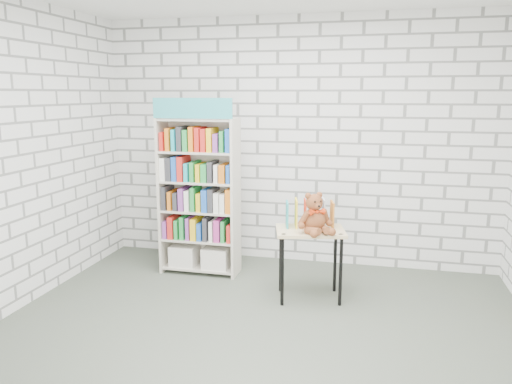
# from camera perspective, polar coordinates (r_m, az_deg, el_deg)

# --- Properties ---
(ground) EXTENTS (4.50, 4.50, 0.00)m
(ground) POSITION_cam_1_polar(r_m,az_deg,el_deg) (4.22, 0.03, -16.31)
(ground) COLOR #464E41
(ground) RESTS_ON ground
(room_shell) EXTENTS (4.52, 4.02, 2.81)m
(room_shell) POSITION_cam_1_polar(r_m,az_deg,el_deg) (3.74, 0.03, 8.70)
(room_shell) COLOR silver
(room_shell) RESTS_ON ground
(bookshelf) EXTENTS (0.85, 0.33, 1.90)m
(bookshelf) POSITION_cam_1_polar(r_m,az_deg,el_deg) (5.42, -6.48, -0.34)
(bookshelf) COLOR beige
(bookshelf) RESTS_ON ground
(display_table) EXTENTS (0.72, 0.57, 0.69)m
(display_table) POSITION_cam_1_polar(r_m,az_deg,el_deg) (4.77, 6.21, -5.38)
(display_table) COLOR #CDB77B
(display_table) RESTS_ON ground
(table_books) EXTENTS (0.48, 0.29, 0.27)m
(table_books) POSITION_cam_1_polar(r_m,az_deg,el_deg) (4.81, 6.15, -2.42)
(table_books) COLOR teal
(table_books) RESTS_ON display_table
(teddy_bear) EXTENTS (0.36, 0.35, 0.37)m
(teddy_bear) POSITION_cam_1_polar(r_m,az_deg,el_deg) (4.61, 6.75, -2.81)
(teddy_bear) COLOR brown
(teddy_bear) RESTS_ON display_table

